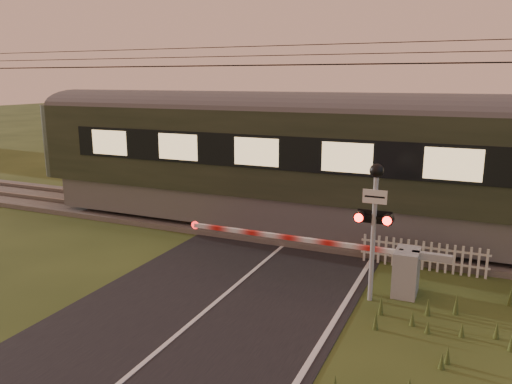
% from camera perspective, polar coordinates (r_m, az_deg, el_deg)
% --- Properties ---
extents(ground, '(160.00, 160.00, 0.00)m').
position_cam_1_polar(ground, '(11.47, -5.84, -13.49)').
color(ground, '#2D3D17').
rests_on(ground, ground).
extents(road, '(6.00, 140.00, 0.03)m').
position_cam_1_polar(road, '(11.28, -6.36, -13.93)').
color(road, black).
rests_on(road, ground).
extents(track_bed, '(140.00, 3.40, 0.39)m').
position_cam_1_polar(track_bed, '(16.99, 5.06, -4.36)').
color(track_bed, '#47423D').
rests_on(track_bed, ground).
extents(overhead_wires, '(120.00, 0.62, 0.62)m').
position_cam_1_polar(overhead_wires, '(16.25, 5.46, 15.07)').
color(overhead_wires, black).
rests_on(overhead_wires, ground).
extents(boom_gate, '(6.94, 0.86, 1.14)m').
position_cam_1_polar(boom_gate, '(12.61, 15.31, -8.30)').
color(boom_gate, gray).
rests_on(boom_gate, ground).
extents(crossing_signal, '(0.83, 0.35, 3.24)m').
position_cam_1_polar(crossing_signal, '(11.52, 13.40, -1.81)').
color(crossing_signal, gray).
rests_on(crossing_signal, ground).
extents(picket_fence, '(3.35, 0.07, 0.81)m').
position_cam_1_polar(picket_fence, '(14.32, 18.53, -6.88)').
color(picket_fence, silver).
rests_on(picket_fence, ground).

